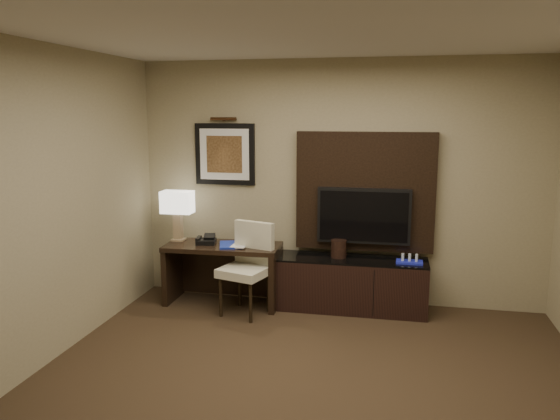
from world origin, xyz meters
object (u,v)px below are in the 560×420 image
(minibar_tray, at_px, (410,258))
(tv, at_px, (364,216))
(credenza, at_px, (348,284))
(desk_phone, at_px, (206,239))
(table_lamp, at_px, (178,216))
(water_bottle, at_px, (262,237))
(desk, at_px, (223,274))
(desk_chair, at_px, (245,270))
(ice_bucket, at_px, (339,249))

(minibar_tray, bearing_deg, tv, 158.79)
(credenza, distance_m, desk_phone, 1.65)
(table_lamp, height_order, water_bottle, table_lamp)
(desk, bearing_deg, water_bottle, 5.25)
(desk, height_order, desk_phone, desk_phone)
(credenza, bearing_deg, tv, 45.57)
(desk, height_order, table_lamp, table_lamp)
(tv, height_order, water_bottle, tv)
(water_bottle, bearing_deg, table_lamp, 177.95)
(desk_phone, bearing_deg, minibar_tray, -8.78)
(desk_chair, height_order, water_bottle, desk_chair)
(ice_bucket, distance_m, minibar_tray, 0.75)
(desk_phone, relative_size, ice_bucket, 1.09)
(tv, bearing_deg, ice_bucket, -155.14)
(tv, bearing_deg, desk_phone, -172.07)
(desk, relative_size, ice_bucket, 6.66)
(desk, distance_m, tv, 1.69)
(desk, distance_m, desk_phone, 0.44)
(desk, height_order, credenza, desk)
(desk_phone, height_order, water_bottle, water_bottle)
(water_bottle, bearing_deg, minibar_tray, -0.23)
(desk_phone, bearing_deg, water_bottle, -5.14)
(minibar_tray, bearing_deg, table_lamp, 179.07)
(tv, xyz_separation_m, water_bottle, (-1.09, -0.19, -0.25))
(desk, bearing_deg, table_lamp, 169.04)
(desk_chair, bearing_deg, ice_bucket, 39.13)
(credenza, xyz_separation_m, table_lamp, (-1.95, -0.01, 0.68))
(tv, height_order, desk_chair, tv)
(desk_phone, distance_m, water_bottle, 0.63)
(credenza, distance_m, desk_chair, 1.14)
(desk_chair, height_order, ice_bucket, desk_chair)
(desk_phone, height_order, minibar_tray, desk_phone)
(table_lamp, relative_size, water_bottle, 3.17)
(desk_chair, height_order, minibar_tray, desk_chair)
(desk_chair, distance_m, table_lamp, 1.07)
(water_bottle, relative_size, minibar_tray, 0.66)
(desk_phone, distance_m, minibar_tray, 2.22)
(tv, height_order, minibar_tray, tv)
(table_lamp, bearing_deg, credenza, 0.31)
(desk_chair, bearing_deg, tv, 39.66)
(desk, height_order, desk_chair, desk_chair)
(water_bottle, bearing_deg, desk_phone, -175.15)
(water_bottle, distance_m, minibar_tray, 1.59)
(tv, relative_size, water_bottle, 5.54)
(desk_chair, relative_size, water_bottle, 5.33)
(tv, xyz_separation_m, desk_phone, (-1.72, -0.24, -0.29))
(water_bottle, height_order, minibar_tray, water_bottle)
(tv, relative_size, desk_chair, 1.04)
(table_lamp, bearing_deg, desk_phone, -13.67)
(table_lamp, xyz_separation_m, desk_phone, (0.36, -0.09, -0.23))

